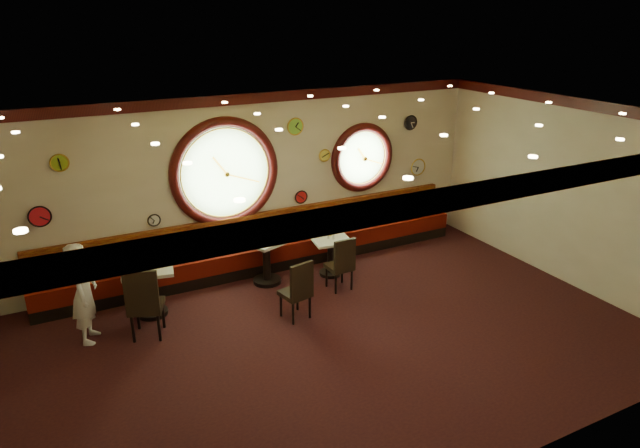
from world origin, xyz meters
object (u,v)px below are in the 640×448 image
(condiment_a_pepper, at_px, (146,266))
(condiment_c_salt, at_px, (328,236))
(table_a, at_px, (150,284))
(condiment_a_salt, at_px, (138,265))
(chair_b, at_px, (298,287))
(condiment_c_pepper, at_px, (333,237))
(chair_c, at_px, (342,261))
(condiment_b_bottle, at_px, (266,231))
(condiment_b_salt, at_px, (261,233))
(waiter, at_px, (84,293))
(table_c, at_px, (331,252))
(condiment_c_bottle, at_px, (330,231))
(condiment_b_pepper, at_px, (267,235))
(chair_a, at_px, (144,299))
(table_b, at_px, (266,254))
(condiment_a_bottle, at_px, (156,257))

(condiment_a_pepper, bearing_deg, condiment_c_salt, 1.22)
(table_a, height_order, condiment_a_salt, condiment_a_salt)
(chair_b, xyz_separation_m, condiment_c_pepper, (1.22, 1.12, 0.20))
(chair_b, relative_size, chair_c, 1.02)
(condiment_b_bottle, bearing_deg, condiment_a_salt, -172.57)
(table_a, xyz_separation_m, chair_b, (1.99, -1.21, 0.04))
(condiment_b_salt, xyz_separation_m, waiter, (-2.96, -0.65, -0.15))
(chair_c, relative_size, condiment_c_salt, 6.05)
(table_a, bearing_deg, chair_c, -12.01)
(table_c, xyz_separation_m, condiment_b_salt, (-1.19, 0.34, 0.46))
(condiment_b_salt, xyz_separation_m, condiment_c_bottle, (1.24, -0.23, -0.11))
(condiment_c_pepper, distance_m, condiment_b_bottle, 1.19)
(chair_b, distance_m, condiment_a_salt, 2.47)
(condiment_b_salt, bearing_deg, condiment_c_pepper, -18.70)
(chair_b, relative_size, condiment_b_salt, 7.04)
(condiment_c_salt, bearing_deg, table_a, 179.80)
(condiment_b_salt, relative_size, condiment_c_salt, 0.88)
(condiment_c_salt, xyz_separation_m, condiment_b_pepper, (-1.11, 0.18, 0.16))
(condiment_b_salt, bearing_deg, chair_c, -42.52)
(chair_c, relative_size, condiment_a_pepper, 5.72)
(chair_b, bearing_deg, condiment_c_salt, 34.45)
(table_a, distance_m, chair_a, 0.73)
(condiment_a_pepper, distance_m, waiter, 0.96)
(condiment_c_bottle, bearing_deg, condiment_b_pepper, 176.64)
(chair_a, height_order, condiment_c_pepper, chair_a)
(chair_c, xyz_separation_m, condiment_a_pepper, (-3.11, 0.57, 0.33))
(condiment_a_salt, bearing_deg, condiment_b_salt, 8.23)
(condiment_b_pepper, xyz_separation_m, condiment_c_pepper, (1.17, -0.25, -0.16))
(table_b, height_order, condiment_c_bottle, condiment_c_bottle)
(condiment_a_bottle, xyz_separation_m, condiment_b_bottle, (1.94, 0.22, 0.01))
(chair_a, height_order, condiment_c_bottle, chair_a)
(condiment_b_pepper, bearing_deg, condiment_a_salt, -176.06)
(table_c, height_order, condiment_a_pepper, condiment_a_pepper)
(condiment_c_pepper, height_order, condiment_a_bottle, condiment_a_bottle)
(chair_a, relative_size, condiment_c_pepper, 6.70)
(table_a, bearing_deg, condiment_c_salt, -0.20)
(condiment_a_pepper, bearing_deg, table_b, 7.94)
(table_a, height_order, chair_c, chair_c)
(chair_a, distance_m, condiment_a_pepper, 0.67)
(condiment_c_salt, distance_m, condiment_a_bottle, 3.00)
(chair_c, height_order, waiter, waiter)
(condiment_c_salt, xyz_separation_m, condiment_a_pepper, (-3.19, -0.07, 0.13))
(table_c, height_order, condiment_b_pepper, condiment_b_pepper)
(table_b, xyz_separation_m, condiment_c_bottle, (1.20, -0.12, 0.25))
(table_b, bearing_deg, condiment_c_salt, -11.39)
(chair_b, bearing_deg, condiment_b_salt, 78.08)
(table_c, height_order, condiment_c_bottle, condiment_c_bottle)
(table_a, bearing_deg, chair_b, -31.19)
(chair_c, bearing_deg, condiment_c_pepper, 73.95)
(condiment_a_salt, bearing_deg, condiment_b_pepper, 3.94)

